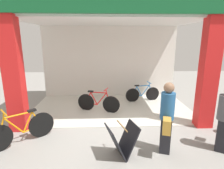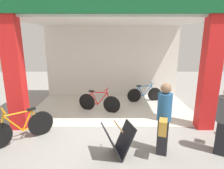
% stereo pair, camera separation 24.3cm
% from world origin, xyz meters
% --- Properties ---
extents(ground_plane, '(20.05, 20.05, 0.00)m').
position_xyz_m(ground_plane, '(0.00, 0.00, 0.00)').
color(ground_plane, gray).
rests_on(ground_plane, ground).
extents(shop_facade, '(6.23, 3.63, 4.06)m').
position_xyz_m(shop_facade, '(0.00, 1.70, 2.17)').
color(shop_facade, beige).
rests_on(shop_facade, ground).
extents(bicycle_inside_0, '(1.50, 0.41, 0.84)m').
position_xyz_m(bicycle_inside_0, '(1.39, 2.41, 0.33)').
color(bicycle_inside_0, black).
rests_on(bicycle_inside_0, ground).
extents(bicycle_inside_1, '(1.56, 0.57, 0.89)m').
position_xyz_m(bicycle_inside_1, '(-0.49, 1.30, 0.36)').
color(bicycle_inside_1, black).
rests_on(bicycle_inside_1, ground).
extents(bicycle_parked_0, '(1.34, 1.19, 0.96)m').
position_xyz_m(bicycle_parked_0, '(-2.38, -0.78, 0.38)').
color(bicycle_parked_0, black).
rests_on(bicycle_parked_0, ground).
extents(sandwich_board_sign, '(0.81, 0.75, 0.76)m').
position_xyz_m(sandwich_board_sign, '(0.13, -1.38, 0.38)').
color(sandwich_board_sign, black).
rests_on(sandwich_board_sign, ground).
extents(pedestrian_2, '(0.52, 0.61, 1.58)m').
position_xyz_m(pedestrian_2, '(2.56, -1.25, 0.81)').
color(pedestrian_2, black).
rests_on(pedestrian_2, ground).
extents(pedestrian_3, '(0.42, 0.66, 1.70)m').
position_xyz_m(pedestrian_3, '(1.16, -1.29, 0.87)').
color(pedestrian_3, black).
rests_on(pedestrian_3, ground).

